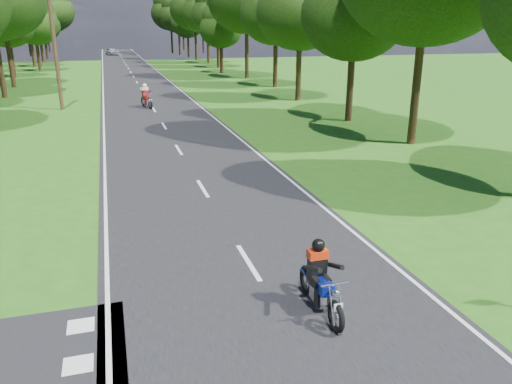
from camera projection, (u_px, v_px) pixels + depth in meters
name	position (u px, v px, depth m)	size (l,w,h in m)	color
ground	(274.00, 305.00, 10.27)	(160.00, 160.00, 0.00)	#265A14
main_road	(134.00, 77.00, 55.76)	(7.00, 140.00, 0.02)	black
road_markings	(133.00, 78.00, 54.02)	(7.40, 140.00, 0.01)	silver
treeline	(135.00, 2.00, 62.68)	(40.00, 115.35, 14.78)	black
telegraph_pole	(55.00, 48.00, 32.85)	(1.20, 0.26, 8.00)	#382616
rider_near_blue	(321.00, 277.00, 9.82)	(0.59, 1.78, 1.49)	navy
rider_far_red	(146.00, 96.00, 34.59)	(0.66, 1.97, 1.64)	maroon
distant_car	(112.00, 52.00, 95.71)	(1.59, 3.95, 1.35)	#B2B5BA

